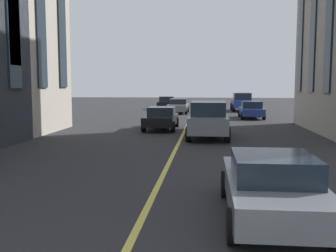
% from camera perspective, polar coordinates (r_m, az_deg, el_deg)
% --- Properties ---
extents(lane_centre_line, '(80.00, 0.16, 0.01)m').
position_cam_1_polar(lane_centre_line, '(21.31, 2.12, -1.35)').
color(lane_centre_line, '#D8C64C').
rests_on(lane_centre_line, ground_plane).
extents(car_blue_parked_b, '(4.70, 2.14, 1.88)m').
position_cam_1_polar(car_blue_parked_b, '(41.34, 10.71, 3.52)').
color(car_blue_parked_b, navy).
rests_on(car_blue_parked_b, ground_plane).
extents(car_blue_far, '(3.90, 1.89, 1.40)m').
position_cam_1_polar(car_blue_far, '(32.44, 12.06, 2.33)').
color(car_blue_far, navy).
rests_on(car_blue_far, ground_plane).
extents(car_grey_oncoming, '(4.70, 2.14, 1.88)m').
position_cam_1_polar(car_grey_oncoming, '(20.34, 5.85, 1.00)').
color(car_grey_oncoming, slate).
rests_on(car_grey_oncoming, ground_plane).
extents(car_grey_trailing, '(4.40, 1.95, 1.37)m').
position_cam_1_polar(car_grey_trailing, '(8.41, 14.88, -8.36)').
color(car_grey_trailing, slate).
rests_on(car_grey_trailing, ground_plane).
extents(car_grey_mid, '(4.40, 1.95, 1.37)m').
position_cam_1_polar(car_grey_mid, '(37.47, 1.49, 2.96)').
color(car_grey_mid, slate).
rests_on(car_grey_mid, ground_plane).
extents(car_black_parked_a, '(3.90, 1.89, 1.40)m').
position_cam_1_polar(car_black_parked_a, '(43.69, -0.20, 3.41)').
color(car_black_parked_a, black).
rests_on(car_black_parked_a, ground_plane).
extents(car_black_near, '(4.40, 1.95, 1.37)m').
position_cam_1_polar(car_black_near, '(24.12, -0.99, 1.20)').
color(car_black_near, black).
rests_on(car_black_near, ground_plane).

